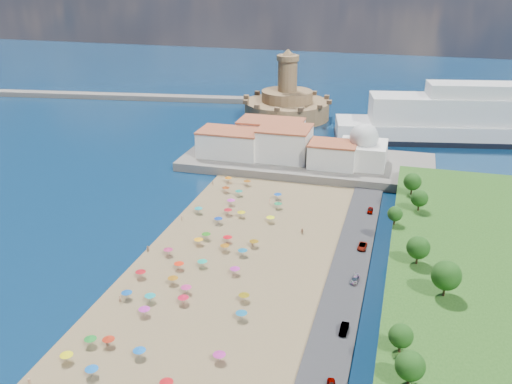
% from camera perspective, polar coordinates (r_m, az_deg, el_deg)
% --- Properties ---
extents(ground, '(700.00, 700.00, 0.00)m').
position_cam_1_polar(ground, '(146.76, -4.13, -6.30)').
color(ground, '#071938').
rests_on(ground, ground).
extents(terrace, '(90.00, 36.00, 3.00)m').
position_cam_1_polar(terrace, '(208.72, 5.11, 2.99)').
color(terrace, '#59544C').
rests_on(terrace, ground).
extents(jetty, '(18.00, 70.00, 2.40)m').
position_cam_1_polar(jetty, '(245.80, 1.56, 5.97)').
color(jetty, '#59544C').
rests_on(jetty, ground).
extents(breakwater, '(199.03, 34.77, 2.60)m').
position_cam_1_polar(breakwater, '(322.02, -13.81, 9.28)').
color(breakwater, '#59544C').
rests_on(breakwater, ground).
extents(waterfront_buildings, '(57.00, 29.00, 11.00)m').
position_cam_1_polar(waterfront_buildings, '(209.88, 1.68, 5.01)').
color(waterfront_buildings, silver).
rests_on(waterfront_buildings, terrace).
extents(domed_building, '(16.00, 16.00, 15.00)m').
position_cam_1_polar(domed_building, '(202.12, 10.66, 4.27)').
color(domed_building, silver).
rests_on(domed_building, terrace).
extents(fortress, '(40.00, 40.00, 32.40)m').
position_cam_1_polar(fortress, '(272.66, 3.11, 8.77)').
color(fortress, '#906A48').
rests_on(fortress, ground).
extents(cruise_ship, '(136.81, 45.43, 29.58)m').
position_cam_1_polar(cruise_ship, '(254.98, 23.48, 6.49)').
color(cruise_ship, black).
rests_on(cruise_ship, ground).
extents(beach_parasols, '(31.54, 118.28, 2.20)m').
position_cam_1_polar(beach_parasols, '(136.51, -6.39, -7.71)').
color(beach_parasols, gray).
rests_on(beach_parasols, beach).
extents(beachgoers, '(37.41, 100.71, 1.85)m').
position_cam_1_polar(beachgoers, '(142.72, -6.47, -6.76)').
color(beachgoers, tan).
rests_on(beachgoers, beach).
extents(parked_cars, '(2.36, 81.57, 1.41)m').
position_cam_1_polar(parked_cars, '(136.61, 9.93, -8.29)').
color(parked_cars, gray).
rests_on(parked_cars, promenade).
extents(hillside_trees, '(16.52, 103.55, 7.86)m').
position_cam_1_polar(hillside_trees, '(128.58, 15.96, -6.52)').
color(hillside_trees, '#382314').
rests_on(hillside_trees, hillside).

